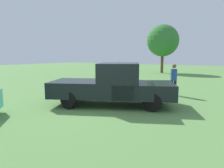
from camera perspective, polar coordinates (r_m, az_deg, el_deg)
name	(u,v)px	position (r m, az deg, el deg)	size (l,w,h in m)	color
ground_plane	(107,107)	(8.36, -1.52, -6.44)	(80.00, 80.00, 0.00)	#5B8C47
pickup_truck	(115,84)	(8.49, 0.88, 0.06)	(5.38, 3.90, 1.78)	black
person_bystander	(174,78)	(11.10, 16.93, 1.66)	(0.45, 0.45, 1.65)	black
tree_back_right	(163,41)	(25.41, 14.05, 11.71)	(3.77, 3.77, 5.74)	brown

